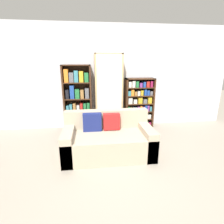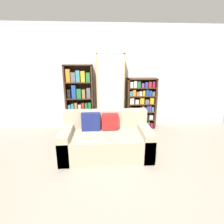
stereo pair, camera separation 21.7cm
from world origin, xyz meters
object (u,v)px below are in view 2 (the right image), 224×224
at_px(couch, 106,140).
at_px(wine_bottle, 124,130).
at_px(bookshelf_left, 79,100).
at_px(bookshelf_right, 141,104).
at_px(display_cabinet, 110,93).

xyz_separation_m(couch, wine_bottle, (0.47, 0.84, -0.15)).
bearing_deg(wine_bottle, bookshelf_left, 153.28).
bearing_deg(bookshelf_right, wine_bottle, -132.79).
bearing_deg(bookshelf_left, couch, -65.26).
relative_size(couch, bookshelf_left, 1.00).
bearing_deg(bookshelf_right, bookshelf_left, -180.00).
distance_m(bookshelf_left, bookshelf_right, 1.65).
distance_m(bookshelf_left, display_cabinet, 0.83).
distance_m(display_cabinet, bookshelf_right, 0.89).
bearing_deg(display_cabinet, bookshelf_left, 178.86).
bearing_deg(bookshelf_right, couch, -125.34).
bearing_deg(bookshelf_left, wine_bottle, -26.72).
distance_m(couch, bookshelf_right, 1.76).
height_order(couch, wine_bottle, couch).
height_order(display_cabinet, bookshelf_right, display_cabinet).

